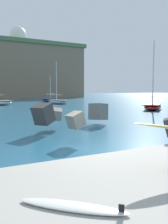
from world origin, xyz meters
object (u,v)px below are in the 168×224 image
object	(u,v)px
boat_near_centre	(58,101)
boat_mid_right	(153,106)
boat_near_right	(49,100)
radar_dome	(18,37)
spare_surfboard	(73,206)

from	to	relation	value
boat_near_centre	boat_mid_right	world-z (taller)	boat_mid_right
boat_near_centre	boat_near_right	bearing A→B (deg)	82.23
boat_near_right	radar_dome	size ratio (longest dim) A/B	0.55
boat_near_right	radar_dome	xyz separation A→B (m)	(2.96, 48.26, 22.91)
spare_surfboard	boat_near_centre	bearing A→B (deg)	70.35
radar_dome	boat_near_centre	bearing A→B (deg)	-94.13
boat_mid_right	radar_dome	xyz separation A→B (m)	(-2.18, 72.97, 22.90)
spare_surfboard	boat_mid_right	size ratio (longest dim) A/B	0.21
boat_near_right	boat_mid_right	distance (m)	25.24
spare_surfboard	radar_dome	bearing A→B (deg)	79.85
boat_near_centre	boat_near_right	distance (m)	8.35
spare_surfboard	boat_mid_right	xyz separation A→B (m)	(18.37, 17.48, 0.16)
radar_dome	spare_surfboard	bearing A→B (deg)	-100.15
boat_near_right	boat_mid_right	bearing A→B (deg)	-78.26
spare_surfboard	radar_dome	xyz separation A→B (m)	(16.20, 90.44, 23.06)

